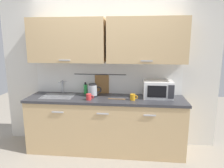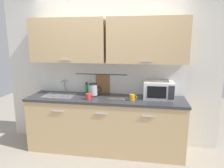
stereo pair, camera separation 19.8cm
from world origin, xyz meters
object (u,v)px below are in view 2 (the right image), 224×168
(electric_kettle, at_px, (93,90))
(wooden_spoon, at_px, (119,99))
(dish_soap_bottle, at_px, (87,88))
(mug_near_sink, at_px, (89,97))
(mug_by_kettle, at_px, (132,97))
(microwave, at_px, (158,90))

(electric_kettle, height_order, wooden_spoon, electric_kettle)
(electric_kettle, distance_m, dish_soap_bottle, 0.22)
(mug_near_sink, relative_size, mug_by_kettle, 1.00)
(microwave, xyz_separation_m, wooden_spoon, (-0.61, -0.19, -0.13))
(electric_kettle, xyz_separation_m, mug_near_sink, (-0.02, -0.23, -0.05))
(mug_by_kettle, distance_m, wooden_spoon, 0.22)
(electric_kettle, distance_m, wooden_spoon, 0.48)
(wooden_spoon, bearing_deg, microwave, 17.13)
(mug_near_sink, bearing_deg, dish_soap_bottle, 110.06)
(electric_kettle, bearing_deg, mug_by_kettle, -14.26)
(electric_kettle, distance_m, mug_by_kettle, 0.68)
(wooden_spoon, bearing_deg, mug_near_sink, -170.56)
(dish_soap_bottle, bearing_deg, electric_kettle, -44.54)
(mug_by_kettle, height_order, wooden_spoon, mug_by_kettle)
(mug_near_sink, bearing_deg, mug_by_kettle, 5.15)
(mug_near_sink, height_order, mug_by_kettle, same)
(microwave, xyz_separation_m, dish_soap_bottle, (-1.21, 0.12, -0.05))
(microwave, bearing_deg, dish_soap_bottle, 174.42)
(mug_near_sink, distance_m, mug_by_kettle, 0.68)
(microwave, distance_m, dish_soap_bottle, 1.22)
(electric_kettle, relative_size, mug_near_sink, 1.89)
(mug_by_kettle, bearing_deg, microwave, 27.19)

